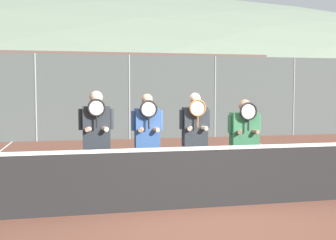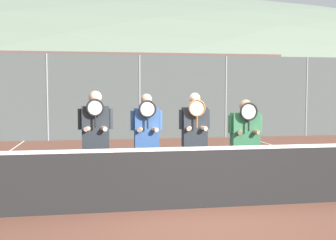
{
  "view_description": "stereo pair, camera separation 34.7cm",
  "coord_description": "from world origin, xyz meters",
  "px_view_note": "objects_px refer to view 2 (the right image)",
  "views": [
    {
      "loc": [
        -1.87,
        -6.31,
        1.87
      ],
      "look_at": [
        -0.31,
        1.04,
        1.33
      ],
      "focal_mm": 45.0,
      "sensor_mm": 36.0,
      "label": 1
    },
    {
      "loc": [
        -1.53,
        -6.37,
        1.87
      ],
      "look_at": [
        -0.31,
        1.04,
        1.33
      ],
      "focal_mm": 45.0,
      "sensor_mm": 36.0,
      "label": 2
    }
  ],
  "objects_px": {
    "player_leftmost": "(96,135)",
    "player_center_right": "(195,136)",
    "player_rightmost": "(245,137)",
    "car_center": "(214,109)",
    "player_center_left": "(147,137)",
    "car_left_of_center": "(105,110)",
    "car_right_of_center": "(314,110)"
  },
  "relations": [
    {
      "from": "player_leftmost",
      "to": "player_center_right",
      "type": "relative_size",
      "value": 1.02
    },
    {
      "from": "player_rightmost",
      "to": "car_center",
      "type": "bearing_deg",
      "value": 76.94
    },
    {
      "from": "player_rightmost",
      "to": "player_center_left",
      "type": "bearing_deg",
      "value": 178.68
    },
    {
      "from": "player_leftmost",
      "to": "car_left_of_center",
      "type": "distance_m",
      "value": 12.33
    },
    {
      "from": "player_center_right",
      "to": "car_right_of_center",
      "type": "xyz_separation_m",
      "value": [
        8.8,
        12.08,
        -0.2
      ]
    },
    {
      "from": "car_left_of_center",
      "to": "car_center",
      "type": "xyz_separation_m",
      "value": [
        5.16,
        -0.02,
        0.01
      ]
    },
    {
      "from": "player_center_right",
      "to": "car_right_of_center",
      "type": "height_order",
      "value": "player_center_right"
    },
    {
      "from": "player_leftmost",
      "to": "car_right_of_center",
      "type": "relative_size",
      "value": 0.44
    },
    {
      "from": "car_center",
      "to": "player_center_right",
      "type": "bearing_deg",
      "value": -107.11
    },
    {
      "from": "player_leftmost",
      "to": "car_center",
      "type": "relative_size",
      "value": 0.44
    },
    {
      "from": "player_center_right",
      "to": "car_left_of_center",
      "type": "relative_size",
      "value": 0.41
    },
    {
      "from": "player_center_right",
      "to": "player_leftmost",
      "type": "bearing_deg",
      "value": -178.44
    },
    {
      "from": "car_left_of_center",
      "to": "car_right_of_center",
      "type": "xyz_separation_m",
      "value": [
        10.19,
        -0.2,
        -0.06
      ]
    },
    {
      "from": "car_center",
      "to": "player_center_left",
      "type": "bearing_deg",
      "value": -110.69
    },
    {
      "from": "player_center_left",
      "to": "car_right_of_center",
      "type": "bearing_deg",
      "value": 51.32
    },
    {
      "from": "player_leftmost",
      "to": "car_center",
      "type": "xyz_separation_m",
      "value": [
        5.49,
        12.31,
        -0.18
      ]
    },
    {
      "from": "player_leftmost",
      "to": "player_rightmost",
      "type": "bearing_deg",
      "value": 0.64
    },
    {
      "from": "player_center_right",
      "to": "player_rightmost",
      "type": "relative_size",
      "value": 1.07
    },
    {
      "from": "car_center",
      "to": "player_rightmost",
      "type": "bearing_deg",
      "value": -103.06
    },
    {
      "from": "player_center_right",
      "to": "car_left_of_center",
      "type": "xyz_separation_m",
      "value": [
        -1.39,
        12.28,
        -0.14
      ]
    },
    {
      "from": "car_left_of_center",
      "to": "car_right_of_center",
      "type": "bearing_deg",
      "value": -1.11
    },
    {
      "from": "player_leftmost",
      "to": "player_center_right",
      "type": "xyz_separation_m",
      "value": [
        1.72,
        0.05,
        -0.04
      ]
    },
    {
      "from": "player_leftmost",
      "to": "player_rightmost",
      "type": "distance_m",
      "value": 2.65
    },
    {
      "from": "player_center_left",
      "to": "player_center_right",
      "type": "relative_size",
      "value": 0.99
    },
    {
      "from": "player_center_right",
      "to": "car_center",
      "type": "bearing_deg",
      "value": 72.89
    },
    {
      "from": "player_center_right",
      "to": "player_rightmost",
      "type": "bearing_deg",
      "value": -1.07
    },
    {
      "from": "player_center_left",
      "to": "car_center",
      "type": "xyz_separation_m",
      "value": [
        4.62,
        12.24,
        -0.12
      ]
    },
    {
      "from": "car_center",
      "to": "car_left_of_center",
      "type": "bearing_deg",
      "value": 179.82
    },
    {
      "from": "player_center_left",
      "to": "player_rightmost",
      "type": "distance_m",
      "value": 1.77
    },
    {
      "from": "player_center_left",
      "to": "car_center",
      "type": "height_order",
      "value": "car_center"
    },
    {
      "from": "player_center_right",
      "to": "car_center",
      "type": "relative_size",
      "value": 0.43
    },
    {
      "from": "player_center_left",
      "to": "car_right_of_center",
      "type": "xyz_separation_m",
      "value": [
        9.65,
        12.05,
        -0.19
      ]
    }
  ]
}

